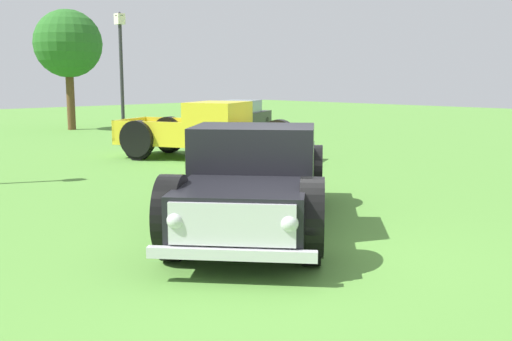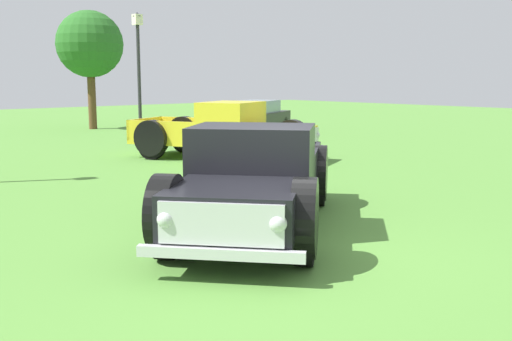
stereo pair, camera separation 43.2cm
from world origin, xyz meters
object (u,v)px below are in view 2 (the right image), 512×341
lamp_post_near (139,76)px  picnic_table (199,129)px  sedan_distant_a (257,116)px  pickup_truck_foreground (252,183)px  pickup_truck_behind_right (233,132)px  oak_tree_west (90,45)px

lamp_post_near → picnic_table: lamp_post_near is taller
lamp_post_near → sedan_distant_a: bearing=7.2°
pickup_truck_foreground → sedan_distant_a: 16.91m
pickup_truck_foreground → pickup_truck_behind_right: 8.16m
sedan_distant_a → picnic_table: 4.55m
pickup_truck_foreground → oak_tree_west: bearing=70.3°
pickup_truck_foreground → picnic_table: 13.06m
pickup_truck_behind_right → picnic_table: 4.98m
picnic_table → oak_tree_west: 8.51m
pickup_truck_behind_right → sedan_distant_a: pickup_truck_behind_right is taller
picnic_table → pickup_truck_foreground: bearing=-122.7°
pickup_truck_foreground → pickup_truck_behind_right: bearing=52.5°
oak_tree_west → pickup_truck_behind_right: bearing=-98.1°
sedan_distant_a → oak_tree_west: (-4.59, 6.26, 3.09)m
lamp_post_near → picnic_table: 2.85m
pickup_truck_foreground → sedan_distant_a: pickup_truck_foreground is taller
picnic_table → oak_tree_west: bearing=92.4°
pickup_truck_foreground → picnic_table: bearing=57.3°
sedan_distant_a → oak_tree_west: 8.36m
pickup_truck_behind_right → lamp_post_near: (0.10, 5.30, 1.60)m
pickup_truck_behind_right → sedan_distant_a: size_ratio=1.29×
sedan_distant_a → lamp_post_near: bearing=-172.8°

